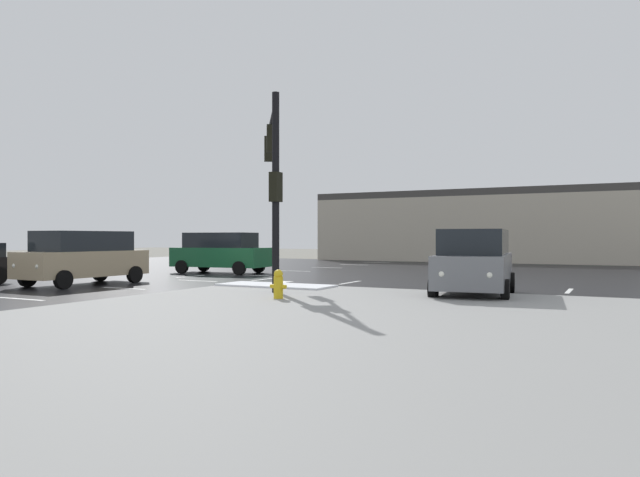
# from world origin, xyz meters

# --- Properties ---
(ground_plane) EXTENTS (120.00, 120.00, 0.00)m
(ground_plane) POSITION_xyz_m (0.00, 0.00, 0.00)
(ground_plane) COLOR slate
(road_asphalt) EXTENTS (44.00, 44.00, 0.02)m
(road_asphalt) POSITION_xyz_m (0.00, 0.00, 0.01)
(road_asphalt) COLOR black
(road_asphalt) RESTS_ON ground_plane
(sidewalk_corner) EXTENTS (18.00, 18.00, 0.14)m
(sidewalk_corner) POSITION_xyz_m (12.00, -12.00, 0.07)
(sidewalk_corner) COLOR gray
(sidewalk_corner) RESTS_ON ground_plane
(snow_strip_curbside) EXTENTS (4.00, 1.60, 0.06)m
(snow_strip_curbside) POSITION_xyz_m (5.00, -4.00, 0.17)
(snow_strip_curbside) COLOR white
(snow_strip_curbside) RESTS_ON sidewalk_corner
(lane_markings) EXTENTS (36.15, 36.15, 0.01)m
(lane_markings) POSITION_xyz_m (1.20, -1.38, 0.02)
(lane_markings) COLOR silver
(lane_markings) RESTS_ON road_asphalt
(traffic_signal_mast) EXTENTS (3.11, 4.46, 6.07)m
(traffic_signal_mast) POSITION_xyz_m (5.41, -4.81, 4.19)
(traffic_signal_mast) COLOR black
(traffic_signal_mast) RESTS_ON sidewalk_corner
(fire_hydrant) EXTENTS (0.48, 0.26, 0.79)m
(fire_hydrant) POSITION_xyz_m (7.19, -7.45, 0.54)
(fire_hydrant) COLOR gold
(fire_hydrant) RESTS_ON sidewalk_corner
(strip_building_background) EXTENTS (23.13, 8.00, 5.28)m
(strip_building_background) POSITION_xyz_m (5.46, 24.62, 2.64)
(strip_building_background) COLOR #BCB29E
(strip_building_background) RESTS_ON ground_plane
(suv_green) EXTENTS (4.96, 2.50, 2.03)m
(suv_green) POSITION_xyz_m (-2.37, 2.77, 1.09)
(suv_green) COLOR #195933
(suv_green) RESTS_ON road_asphalt
(suv_grey) EXTENTS (2.60, 4.99, 2.03)m
(suv_grey) POSITION_xyz_m (11.59, -3.23, 1.09)
(suv_grey) COLOR slate
(suv_grey) RESTS_ON road_asphalt
(suv_tan) EXTENTS (2.28, 4.88, 2.03)m
(suv_tan) POSITION_xyz_m (-2.57, -5.53, 1.09)
(suv_tan) COLOR tan
(suv_tan) RESTS_ON road_asphalt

